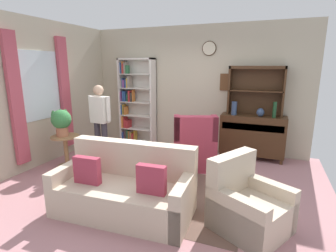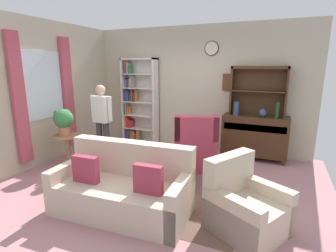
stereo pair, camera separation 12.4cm
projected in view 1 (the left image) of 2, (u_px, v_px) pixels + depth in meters
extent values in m
cube|color=#B27A7F|center=(158.00, 183.00, 4.37)|extent=(5.40, 4.60, 0.02)
cube|color=#BCB299|center=(195.00, 89.00, 5.98)|extent=(5.00, 0.06, 2.80)
cylinder|color=beige|center=(209.00, 48.00, 5.62)|extent=(0.28, 0.03, 0.28)
torus|color=#382314|center=(209.00, 48.00, 5.62)|extent=(0.31, 0.02, 0.31)
cube|color=brown|center=(227.00, 82.00, 5.63)|extent=(0.28, 0.03, 0.36)
cube|color=#BCB299|center=(37.00, 94.00, 4.97)|extent=(0.06, 4.20, 2.80)
cube|color=silver|center=(40.00, 86.00, 4.97)|extent=(0.02, 0.90, 1.30)
cube|color=#B24756|center=(16.00, 100.00, 4.47)|extent=(0.08, 0.24, 2.30)
cube|color=#B24756|center=(65.00, 93.00, 5.52)|extent=(0.08, 0.24, 2.30)
cube|color=brown|center=(162.00, 193.00, 4.03)|extent=(2.51, 1.84, 0.01)
cube|color=silver|center=(122.00, 101.00, 6.54)|extent=(0.04, 0.30, 2.10)
cube|color=silver|center=(153.00, 103.00, 6.23)|extent=(0.04, 0.30, 2.10)
cube|color=silver|center=(136.00, 59.00, 6.15)|extent=(0.90, 0.30, 0.04)
cube|color=silver|center=(138.00, 142.00, 6.62)|extent=(0.90, 0.30, 0.04)
cube|color=silver|center=(140.00, 101.00, 6.51)|extent=(0.90, 0.01, 2.10)
cube|color=silver|center=(138.00, 129.00, 6.54)|extent=(0.86, 0.30, 0.02)
cube|color=#284C8C|center=(125.00, 136.00, 6.71)|extent=(0.04, 0.20, 0.22)
cube|color=#723F7F|center=(126.00, 135.00, 6.69)|extent=(0.03, 0.18, 0.24)
cube|color=#3F3833|center=(127.00, 134.00, 6.67)|extent=(0.04, 0.22, 0.29)
cube|color=#337247|center=(129.00, 135.00, 6.66)|extent=(0.03, 0.17, 0.28)
cube|color=#CC7233|center=(130.00, 135.00, 6.65)|extent=(0.02, 0.18, 0.25)
cube|color=gray|center=(131.00, 135.00, 6.63)|extent=(0.04, 0.12, 0.26)
cube|color=gold|center=(133.00, 136.00, 6.62)|extent=(0.03, 0.20, 0.22)
cube|color=#B22D33|center=(134.00, 137.00, 6.61)|extent=(0.03, 0.23, 0.21)
cube|color=gold|center=(135.00, 135.00, 6.59)|extent=(0.04, 0.14, 0.29)
cube|color=silver|center=(138.00, 115.00, 6.46)|extent=(0.86, 0.30, 0.02)
cube|color=#CC7233|center=(124.00, 122.00, 6.63)|extent=(0.04, 0.20, 0.29)
cube|color=#B22D33|center=(126.00, 122.00, 6.61)|extent=(0.03, 0.17, 0.27)
cube|color=#B22D33|center=(127.00, 123.00, 6.60)|extent=(0.04, 0.22, 0.20)
cube|color=#B22D33|center=(129.00, 124.00, 6.59)|extent=(0.04, 0.22, 0.19)
cube|color=silver|center=(137.00, 102.00, 6.38)|extent=(0.86, 0.30, 0.02)
cube|color=#284C8C|center=(123.00, 109.00, 6.56)|extent=(0.02, 0.21, 0.24)
cube|color=gold|center=(124.00, 109.00, 6.55)|extent=(0.03, 0.15, 0.25)
cube|color=#3F3833|center=(125.00, 110.00, 6.54)|extent=(0.02, 0.13, 0.21)
cube|color=#CC7233|center=(126.00, 110.00, 6.53)|extent=(0.03, 0.18, 0.20)
cube|color=silver|center=(137.00, 88.00, 6.31)|extent=(0.86, 0.30, 0.02)
cube|color=#723F7F|center=(123.00, 96.00, 6.48)|extent=(0.02, 0.22, 0.24)
cube|color=#723F7F|center=(124.00, 97.00, 6.47)|extent=(0.03, 0.15, 0.22)
cube|color=#284C8C|center=(125.00, 96.00, 6.45)|extent=(0.04, 0.23, 0.26)
cube|color=#284C8C|center=(127.00, 96.00, 6.44)|extent=(0.03, 0.22, 0.25)
cube|color=#337247|center=(128.00, 97.00, 6.43)|extent=(0.03, 0.12, 0.20)
cube|color=#3F3833|center=(129.00, 96.00, 6.41)|extent=(0.03, 0.11, 0.26)
cube|color=#B22D33|center=(131.00, 96.00, 6.39)|extent=(0.04, 0.21, 0.27)
cube|color=#3F3833|center=(132.00, 97.00, 6.38)|extent=(0.03, 0.19, 0.21)
cube|color=#CC7233|center=(134.00, 96.00, 6.36)|extent=(0.02, 0.12, 0.29)
cube|color=silver|center=(137.00, 74.00, 6.23)|extent=(0.86, 0.30, 0.02)
cube|color=gray|center=(122.00, 83.00, 6.41)|extent=(0.04, 0.18, 0.19)
cube|color=#284C8C|center=(124.00, 83.00, 6.39)|extent=(0.02, 0.20, 0.23)
cube|color=#723F7F|center=(125.00, 84.00, 6.38)|extent=(0.04, 0.23, 0.19)
cube|color=#284C8C|center=(127.00, 83.00, 6.36)|extent=(0.04, 0.19, 0.20)
cube|color=gold|center=(129.00, 83.00, 6.34)|extent=(0.03, 0.23, 0.22)
cube|color=gray|center=(130.00, 82.00, 6.32)|extent=(0.03, 0.22, 0.28)
cube|color=#284C8C|center=(122.00, 68.00, 6.32)|extent=(0.03, 0.14, 0.26)
cube|color=#CC7233|center=(123.00, 67.00, 6.30)|extent=(0.03, 0.11, 0.29)
cube|color=#B22D33|center=(125.00, 69.00, 6.30)|extent=(0.03, 0.20, 0.23)
cube|color=gray|center=(126.00, 68.00, 6.28)|extent=(0.03, 0.19, 0.26)
cube|color=#337247|center=(127.00, 69.00, 6.27)|extent=(0.04, 0.14, 0.20)
cube|color=#422816|center=(252.00, 135.00, 5.45)|extent=(1.30, 0.45, 0.82)
cube|color=#422816|center=(221.00, 154.00, 5.62)|extent=(0.06, 0.06, 0.10)
cube|color=#422816|center=(281.00, 162.00, 5.18)|extent=(0.06, 0.06, 0.10)
cube|color=#422816|center=(224.00, 150.00, 5.93)|extent=(0.06, 0.06, 0.10)
cube|color=#422816|center=(281.00, 156.00, 5.50)|extent=(0.06, 0.06, 0.10)
cube|color=#352012|center=(252.00, 127.00, 5.21)|extent=(1.20, 0.01, 0.14)
cube|color=#422816|center=(230.00, 90.00, 5.51)|extent=(0.04, 0.26, 1.00)
cube|color=#422816|center=(284.00, 92.00, 5.12)|extent=(0.04, 0.26, 1.00)
cube|color=#422816|center=(258.00, 67.00, 5.21)|extent=(1.10, 0.26, 0.06)
cube|color=#422816|center=(256.00, 91.00, 5.32)|extent=(1.06, 0.26, 0.02)
cube|color=#422816|center=(256.00, 90.00, 5.43)|extent=(1.10, 0.01, 1.00)
cylinder|color=#33476B|center=(234.00, 108.00, 5.39)|extent=(0.11, 0.11, 0.28)
ellipsoid|color=#33476B|center=(260.00, 112.00, 5.23)|extent=(0.15, 0.15, 0.17)
cylinder|color=#194223|center=(275.00, 110.00, 5.10)|extent=(0.07, 0.07, 0.32)
cube|color=beige|center=(124.00, 198.00, 3.44)|extent=(1.85, 0.96, 0.42)
cube|color=beige|center=(133.00, 158.00, 3.64)|extent=(1.81, 0.31, 0.48)
cube|color=beige|center=(71.00, 183.00, 3.67)|extent=(0.19, 0.86, 0.60)
cube|color=beige|center=(184.00, 202.00, 3.16)|extent=(0.19, 0.86, 0.60)
cube|color=#A33347|center=(87.00, 170.00, 3.38)|extent=(0.37, 0.12, 0.36)
cube|color=#A33347|center=(151.00, 180.00, 3.10)|extent=(0.37, 0.12, 0.36)
cube|color=white|center=(133.00, 142.00, 3.58)|extent=(0.37, 0.20, 0.00)
cube|color=beige|center=(250.00, 215.00, 3.08)|extent=(1.04, 1.03, 0.40)
cube|color=beige|center=(232.00, 172.00, 3.21)|extent=(0.52, 0.74, 0.48)
cube|color=beige|center=(235.00, 218.00, 2.88)|extent=(0.75, 0.50, 0.55)
cube|color=beige|center=(265.00, 201.00, 3.26)|extent=(0.75, 0.50, 0.55)
cube|color=#A33347|center=(194.00, 155.00, 5.08)|extent=(1.01, 1.02, 0.42)
cube|color=#A33347|center=(196.00, 133.00, 4.67)|extent=(0.80, 0.46, 0.63)
cube|color=#A33347|center=(214.00, 128.00, 4.68)|extent=(0.19, 0.30, 0.44)
cube|color=#A33347|center=(177.00, 128.00, 4.69)|extent=(0.19, 0.30, 0.44)
cylinder|color=#997047|center=(65.00, 137.00, 4.95)|extent=(0.52, 0.52, 0.03)
cylinder|color=#997047|center=(66.00, 152.00, 5.02)|extent=(0.08, 0.08, 0.59)
cylinder|color=#997047|center=(68.00, 166.00, 5.08)|extent=(0.36, 0.36, 0.03)
cylinder|color=#AD6B4C|center=(62.00, 132.00, 4.92)|extent=(0.22, 0.22, 0.17)
sphere|color=#387F42|center=(61.00, 119.00, 4.86)|extent=(0.37, 0.37, 0.37)
ellipsoid|color=#387F42|center=(61.00, 116.00, 4.97)|extent=(0.11, 0.06, 0.26)
ellipsoid|color=#387F42|center=(54.00, 117.00, 4.83)|extent=(0.11, 0.06, 0.26)
ellipsoid|color=#387F42|center=(66.00, 116.00, 4.97)|extent=(0.11, 0.06, 0.26)
cylinder|color=beige|center=(89.00, 163.00, 5.13)|extent=(0.13, 0.13, 0.11)
sphere|color=#2D6B33|center=(88.00, 156.00, 5.10)|extent=(0.22, 0.22, 0.22)
ellipsoid|color=#2D6B33|center=(92.00, 154.00, 5.13)|extent=(0.07, 0.04, 0.16)
ellipsoid|color=#2D6B33|center=(92.00, 154.00, 5.09)|extent=(0.07, 0.04, 0.16)
ellipsoid|color=#2D6B33|center=(86.00, 154.00, 5.14)|extent=(0.07, 0.04, 0.16)
cylinder|color=#38333D|center=(98.00, 141.00, 5.31)|extent=(0.13, 0.13, 0.82)
cylinder|color=#38333D|center=(105.00, 143.00, 5.23)|extent=(0.13, 0.13, 0.82)
cube|color=silver|center=(100.00, 110.00, 5.12)|extent=(0.35, 0.22, 0.52)
sphere|color=tan|center=(98.00, 90.00, 5.03)|extent=(0.21, 0.21, 0.20)
cylinder|color=silver|center=(91.00, 107.00, 5.21)|extent=(0.09, 0.09, 0.48)
cylinder|color=silver|center=(108.00, 109.00, 5.02)|extent=(0.09, 0.09, 0.48)
cube|color=#422816|center=(165.00, 161.00, 4.24)|extent=(0.80, 0.50, 0.03)
cube|color=#422816|center=(138.00, 175.00, 4.23)|extent=(0.05, 0.05, 0.39)
cube|color=#422816|center=(181.00, 182.00, 3.96)|extent=(0.05, 0.05, 0.39)
cube|color=#422816|center=(150.00, 165.00, 4.62)|extent=(0.05, 0.05, 0.39)
cube|color=#422816|center=(190.00, 171.00, 4.36)|extent=(0.05, 0.05, 0.39)
cube|color=#337247|center=(166.00, 162.00, 4.13)|extent=(0.21, 0.15, 0.02)
cube|color=gold|center=(165.00, 161.00, 4.13)|extent=(0.14, 0.14, 0.02)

